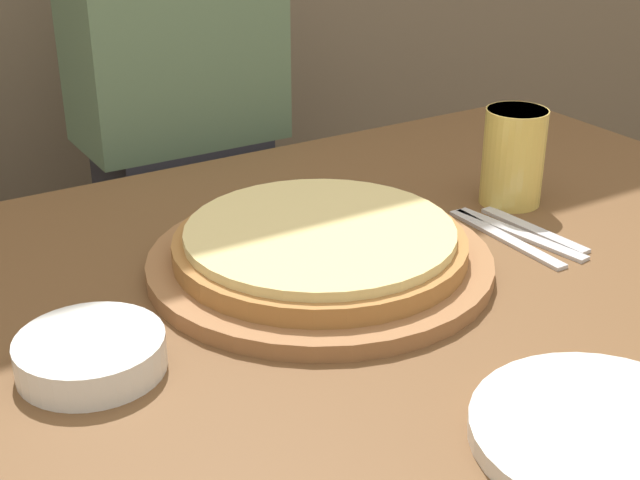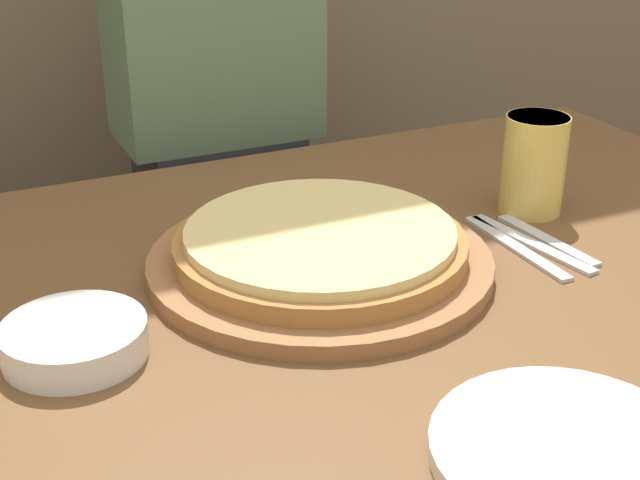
% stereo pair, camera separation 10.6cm
% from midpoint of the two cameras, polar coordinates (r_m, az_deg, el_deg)
% --- Properties ---
extents(pizza_on_board, '(0.42, 0.42, 0.06)m').
position_cam_midpoint_polar(pizza_on_board, '(1.07, -2.84, -0.79)').
color(pizza_on_board, '#99663D').
rests_on(pizza_on_board, dining_table).
extents(beer_glass, '(0.09, 0.09, 0.14)m').
position_cam_midpoint_polar(beer_glass, '(1.26, 9.96, 5.47)').
color(beer_glass, '#E5C65B').
rests_on(beer_glass, dining_table).
extents(dinner_plate, '(0.24, 0.24, 0.02)m').
position_cam_midpoint_polar(dinner_plate, '(0.81, 14.21, -12.07)').
color(dinner_plate, white).
rests_on(dinner_plate, dining_table).
extents(side_bowl, '(0.15, 0.15, 0.04)m').
position_cam_midpoint_polar(side_bowl, '(0.92, -17.71, -7.05)').
color(side_bowl, white).
rests_on(side_bowl, dining_table).
extents(fork, '(0.02, 0.20, 0.00)m').
position_cam_midpoint_polar(fork, '(1.17, 9.24, 0.06)').
color(fork, silver).
rests_on(fork, dining_table).
extents(dinner_knife, '(0.05, 0.21, 0.00)m').
position_cam_midpoint_polar(dinner_knife, '(1.18, 10.17, 0.33)').
color(dinner_knife, silver).
rests_on(dinner_knife, dining_table).
extents(spoon, '(0.03, 0.17, 0.00)m').
position_cam_midpoint_polar(spoon, '(1.20, 11.07, 0.59)').
color(spoon, silver).
rests_on(spoon, dining_table).
extents(diner_person, '(0.35, 0.20, 1.29)m').
position_cam_midpoint_polar(diner_person, '(1.65, -10.67, 4.82)').
color(diner_person, '#33333D').
rests_on(diner_person, ground_plane).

